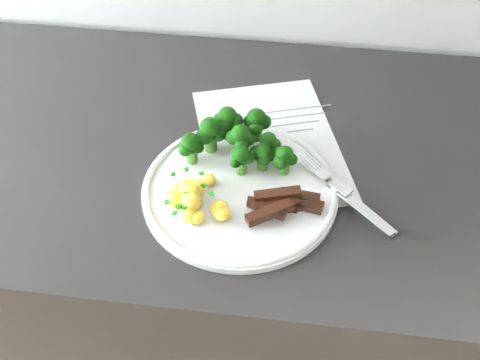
{
  "coord_description": "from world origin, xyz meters",
  "views": [
    {
      "loc": [
        -0.06,
        0.96,
        1.61
      ],
      "look_at": [
        -0.14,
        1.57,
        0.96
      ],
      "focal_mm": 45.57,
      "sensor_mm": 36.0,
      "label": 1
    }
  ],
  "objects": [
    {
      "name": "fork",
      "position": [
        0.02,
        1.57,
        0.95
      ],
      "size": [
        0.15,
        0.16,
        0.02
      ],
      "color": "silver",
      "rests_on": "plate"
    },
    {
      "name": "potatoes",
      "position": [
        -0.2,
        1.53,
        0.95
      ],
      "size": [
        0.1,
        0.1,
        0.04
      ],
      "color": "#FFE554",
      "rests_on": "plate"
    },
    {
      "name": "counter",
      "position": [
        -0.04,
        1.66,
        0.46
      ],
      "size": [
        2.47,
        0.62,
        0.93
      ],
      "color": "black",
      "rests_on": "ground"
    },
    {
      "name": "broccoli",
      "position": [
        -0.15,
        1.64,
        0.98
      ],
      "size": [
        0.18,
        0.11,
        0.07
      ],
      "color": "#35661E",
      "rests_on": "plate"
    },
    {
      "name": "plate",
      "position": [
        -0.14,
        1.57,
        0.94
      ],
      "size": [
        0.3,
        0.3,
        0.02
      ],
      "color": "white",
      "rests_on": "counter"
    },
    {
      "name": "beef_strips",
      "position": [
        -0.07,
        1.54,
        0.95
      ],
      "size": [
        0.11,
        0.08,
        0.03
      ],
      "color": "black",
      "rests_on": "plate"
    },
    {
      "name": "knife",
      "position": [
        0.03,
        1.57,
        0.94
      ],
      "size": [
        0.16,
        0.15,
        0.02
      ],
      "color": "silver",
      "rests_on": "plate"
    },
    {
      "name": "recipe_paper",
      "position": [
        -0.11,
        1.69,
        0.93
      ],
      "size": [
        0.3,
        0.36,
        0.0
      ],
      "color": "silver",
      "rests_on": "counter"
    }
  ]
}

